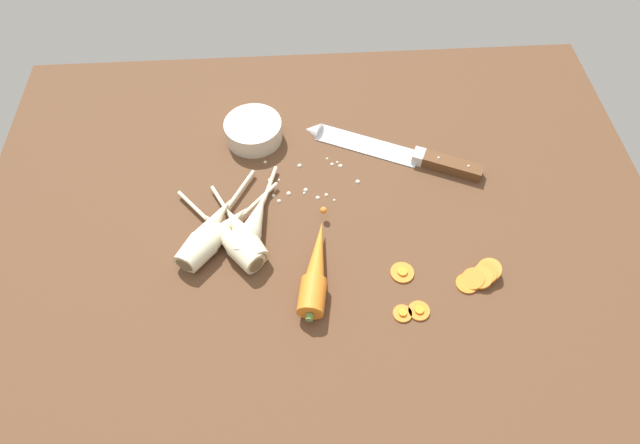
# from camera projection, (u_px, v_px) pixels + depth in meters

# --- Properties ---
(ground_plane) EXTENTS (1.20, 0.90, 0.04)m
(ground_plane) POSITION_uv_depth(u_px,v_px,m) (319.00, 224.00, 0.98)
(ground_plane) COLOR brown
(chefs_knife) EXTENTS (0.33, 0.18, 0.04)m
(chefs_knife) POSITION_uv_depth(u_px,v_px,m) (389.00, 150.00, 1.04)
(chefs_knife) COLOR silver
(chefs_knife) RESTS_ON ground_plane
(whole_carrot) EXTENTS (0.07, 0.21, 0.04)m
(whole_carrot) POSITION_uv_depth(u_px,v_px,m) (316.00, 270.00, 0.88)
(whole_carrot) COLOR orange
(whole_carrot) RESTS_ON ground_plane
(parsnip_front) EXTENTS (0.11, 0.18, 0.04)m
(parsnip_front) POSITION_uv_depth(u_px,v_px,m) (242.00, 234.00, 0.92)
(parsnip_front) COLOR beige
(parsnip_front) RESTS_ON ground_plane
(parsnip_mid_left) EXTENTS (0.08, 0.20, 0.04)m
(parsnip_mid_left) POSITION_uv_depth(u_px,v_px,m) (254.00, 224.00, 0.93)
(parsnip_mid_left) COLOR beige
(parsnip_mid_left) RESTS_ON ground_plane
(parsnip_mid_right) EXTENTS (0.13, 0.21, 0.04)m
(parsnip_mid_right) POSITION_uv_depth(u_px,v_px,m) (208.00, 231.00, 0.92)
(parsnip_mid_right) COLOR beige
(parsnip_mid_right) RESTS_ON ground_plane
(parsnip_back) EXTENTS (0.17, 0.18, 0.04)m
(parsnip_back) POSITION_uv_depth(u_px,v_px,m) (217.00, 235.00, 0.92)
(parsnip_back) COLOR beige
(parsnip_back) RESTS_ON ground_plane
(parsnip_outer) EXTENTS (0.16, 0.18, 0.04)m
(parsnip_outer) POSITION_uv_depth(u_px,v_px,m) (229.00, 239.00, 0.91)
(parsnip_outer) COLOR beige
(parsnip_outer) RESTS_ON ground_plane
(carrot_slice_stack) EXTENTS (0.08, 0.05, 0.03)m
(carrot_slice_stack) POSITION_uv_depth(u_px,v_px,m) (480.00, 276.00, 0.88)
(carrot_slice_stack) COLOR orange
(carrot_slice_stack) RESTS_ON ground_plane
(carrot_slice_stray_near) EXTENTS (0.03, 0.03, 0.01)m
(carrot_slice_stray_near) POSITION_uv_depth(u_px,v_px,m) (403.00, 313.00, 0.85)
(carrot_slice_stray_near) COLOR orange
(carrot_slice_stray_near) RESTS_ON ground_plane
(carrot_slice_stray_mid) EXTENTS (0.03, 0.03, 0.01)m
(carrot_slice_stray_mid) POSITION_uv_depth(u_px,v_px,m) (419.00, 310.00, 0.85)
(carrot_slice_stray_mid) COLOR orange
(carrot_slice_stray_mid) RESTS_ON ground_plane
(carrot_slice_stray_far) EXTENTS (0.04, 0.04, 0.01)m
(carrot_slice_stray_far) POSITION_uv_depth(u_px,v_px,m) (402.00, 272.00, 0.89)
(carrot_slice_stray_far) COLOR orange
(carrot_slice_stray_far) RESTS_ON ground_plane
(prep_bowl) EXTENTS (0.11, 0.11, 0.04)m
(prep_bowl) POSITION_uv_depth(u_px,v_px,m) (253.00, 130.00, 1.05)
(prep_bowl) COLOR beige
(prep_bowl) RESTS_ON ground_plane
(mince_crumbs) EXTENTS (0.19, 0.13, 0.01)m
(mince_crumbs) POSITION_uv_depth(u_px,v_px,m) (312.00, 179.00, 1.01)
(mince_crumbs) COLOR silver
(mince_crumbs) RESTS_ON ground_plane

